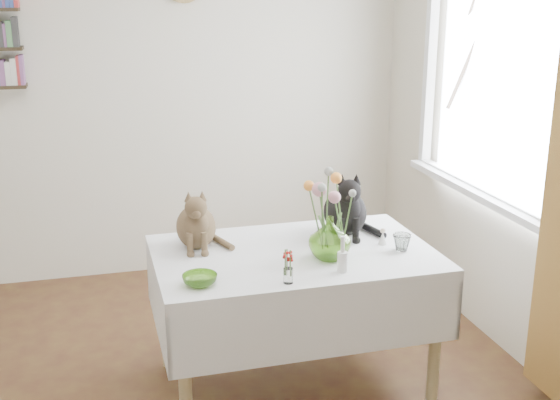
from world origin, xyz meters
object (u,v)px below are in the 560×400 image
object	(u,v)px
tabby_cat	(196,216)
flower_vase	(330,238)
dining_table	(294,286)
black_cat	(345,201)

from	to	relation	value
tabby_cat	flower_vase	distance (m)	0.69
dining_table	tabby_cat	distance (m)	0.61
dining_table	tabby_cat	world-z (taller)	tabby_cat
tabby_cat	flower_vase	world-z (taller)	tabby_cat
tabby_cat	black_cat	distance (m)	0.80
black_cat	flower_vase	xyz separation A→B (m)	(-0.20, -0.33, -0.08)
flower_vase	black_cat	bearing A→B (deg)	59.24
black_cat	flower_vase	world-z (taller)	black_cat
tabby_cat	black_cat	bearing A→B (deg)	6.16
dining_table	black_cat	xyz separation A→B (m)	(0.34, 0.20, 0.37)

